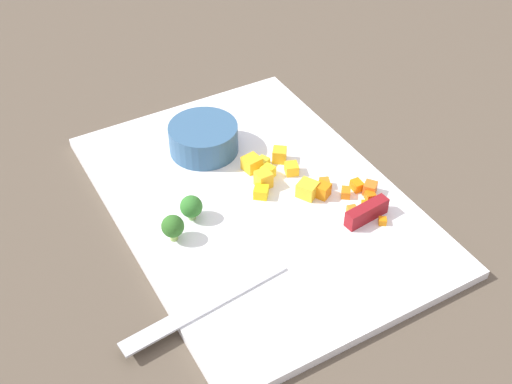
{
  "coord_description": "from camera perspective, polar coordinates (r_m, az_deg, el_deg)",
  "views": [
    {
      "loc": [
        -0.53,
        0.3,
        0.56
      ],
      "look_at": [
        0.0,
        0.0,
        0.02
      ],
      "focal_mm": 45.91,
      "sensor_mm": 36.0,
      "label": 1
    }
  ],
  "objects": [
    {
      "name": "carrot_dice_7",
      "position": [
        0.84,
        5.99,
        0.76
      ],
      "size": [
        0.02,
        0.02,
        0.01
      ],
      "primitive_type": "cube",
      "rotation": [
        0.0,
        0.0,
        1.16
      ],
      "color": "orange",
      "rests_on": "cutting_board"
    },
    {
      "name": "carrot_dice_9",
      "position": [
        0.81,
        8.36,
        -1.57
      ],
      "size": [
        0.01,
        0.01,
        0.01
      ],
      "primitive_type": "cube",
      "rotation": [
        0.0,
        0.0,
        1.33
      ],
      "color": "orange",
      "rests_on": "cutting_board"
    },
    {
      "name": "carrot_dice_8",
      "position": [
        0.83,
        7.83,
        -0.06
      ],
      "size": [
        0.02,
        0.02,
        0.01
      ],
      "primitive_type": "cube",
      "rotation": [
        0.0,
        0.0,
        2.49
      ],
      "color": "orange",
      "rests_on": "cutting_board"
    },
    {
      "name": "pepper_dice_0",
      "position": [
        0.85,
        3.12,
        2.05
      ],
      "size": [
        0.02,
        0.02,
        0.01
      ],
      "primitive_type": "cube",
      "rotation": [
        0.0,
        0.0,
        1.24
      ],
      "color": "yellow",
      "rests_on": "cutting_board"
    },
    {
      "name": "pepper_dice_6",
      "position": [
        0.87,
        0.58,
        2.62
      ],
      "size": [
        0.02,
        0.02,
        0.01
      ],
      "primitive_type": "cube",
      "rotation": [
        0.0,
        0.0,
        0.42
      ],
      "color": "yellow",
      "rests_on": "cutting_board"
    },
    {
      "name": "pepper_dice_7",
      "position": [
        0.86,
        -0.38,
        2.5
      ],
      "size": [
        0.02,
        0.02,
        0.02
      ],
      "primitive_type": "cube",
      "rotation": [
        0.0,
        0.0,
        0.15
      ],
      "color": "yellow",
      "rests_on": "cutting_board"
    },
    {
      "name": "carrot_dice_3",
      "position": [
        0.8,
        10.96,
        -2.5
      ],
      "size": [
        0.01,
        0.01,
        0.01
      ],
      "primitive_type": "cube",
      "rotation": [
        0.0,
        0.0,
        0.99
      ],
      "color": "orange",
      "rests_on": "cutting_board"
    },
    {
      "name": "carrot_dice_5",
      "position": [
        0.82,
        4.83,
        -0.06
      ],
      "size": [
        0.01,
        0.01,
        0.01
      ],
      "primitive_type": "cube",
      "rotation": [
        0.0,
        0.0,
        0.27
      ],
      "color": "orange",
      "rests_on": "cutting_board"
    },
    {
      "name": "pepper_dice_4",
      "position": [
        0.85,
        1.04,
        1.77
      ],
      "size": [
        0.02,
        0.02,
        0.02
      ],
      "primitive_type": "cube",
      "rotation": [
        0.0,
        0.0,
        0.35
      ],
      "color": "yellow",
      "rests_on": "cutting_board"
    },
    {
      "name": "broccoli_floret_1",
      "position": [
        0.79,
        -5.66,
        -1.3
      ],
      "size": [
        0.03,
        0.03,
        0.03
      ],
      "color": "#7FB061",
      "rests_on": "cutting_board"
    },
    {
      "name": "chef_knife",
      "position": [
        0.75,
        4.71,
        -4.63
      ],
      "size": [
        0.05,
        0.36,
        0.02
      ],
      "rotation": [
        0.0,
        0.0,
        1.68
      ],
      "color": "silver",
      "rests_on": "cutting_board"
    },
    {
      "name": "cutting_board",
      "position": [
        0.82,
        0.0,
        -0.83
      ],
      "size": [
        0.47,
        0.33,
        0.01
      ],
      "primitive_type": "cube",
      "color": "white",
      "rests_on": "ground_plane"
    },
    {
      "name": "pepper_dice_1",
      "position": [
        0.83,
        0.66,
        1.13
      ],
      "size": [
        0.02,
        0.02,
        0.02
      ],
      "primitive_type": "cube",
      "rotation": [
        0.0,
        0.0,
        0.02
      ],
      "color": "yellow",
      "rests_on": "cutting_board"
    },
    {
      "name": "broccoli_floret_0",
      "position": [
        0.76,
        -7.26,
        -3.02
      ],
      "size": [
        0.03,
        0.03,
        0.03
      ],
      "color": "#96BC5C",
      "rests_on": "cutting_board"
    },
    {
      "name": "pepper_dice_2",
      "position": [
        0.82,
        4.51,
        0.23
      ],
      "size": [
        0.03,
        0.03,
        0.02
      ],
      "primitive_type": "cube",
      "rotation": [
        0.0,
        0.0,
        0.51
      ],
      "color": "yellow",
      "rests_on": "cutting_board"
    },
    {
      "name": "pepper_dice_3",
      "position": [
        0.87,
        2.06,
        3.25
      ],
      "size": [
        0.03,
        0.03,
        0.02
      ],
      "primitive_type": "cube",
      "rotation": [
        0.0,
        0.0,
        2.49
      ],
      "color": "yellow",
      "rests_on": "cutting_board"
    },
    {
      "name": "carrot_dice_0",
      "position": [
        0.84,
        8.78,
        0.57
      ],
      "size": [
        0.02,
        0.01,
        0.01
      ],
      "primitive_type": "cube",
      "rotation": [
        0.0,
        0.0,
        3.1
      ],
      "color": "orange",
      "rests_on": "cutting_board"
    },
    {
      "name": "ground_plane",
      "position": [
        0.83,
        0.0,
        -1.14
      ],
      "size": [
        4.0,
        4.0,
        0.0
      ],
      "primitive_type": "plane",
      "color": "brown"
    },
    {
      "name": "pepper_dice_5",
      "position": [
        0.82,
        0.35,
        0.11
      ],
      "size": [
        0.02,
        0.02,
        0.01
      ],
      "primitive_type": "cube",
      "rotation": [
        0.0,
        0.0,
        0.88
      ],
      "color": "yellow",
      "rests_on": "cutting_board"
    },
    {
      "name": "prep_bowl",
      "position": [
        0.89,
        -4.59,
        4.69
      ],
      "size": [
        0.09,
        0.09,
        0.04
      ],
      "primitive_type": "cylinder",
      "color": "#355E85",
      "rests_on": "cutting_board"
    },
    {
      "name": "carrot_dice_2",
      "position": [
        0.83,
        9.91,
        0.32
      ],
      "size": [
        0.02,
        0.02,
        0.02
      ],
      "primitive_type": "cube",
      "rotation": [
        0.0,
        0.0,
        2.23
      ],
      "color": "orange",
      "rests_on": "cutting_board"
    },
    {
      "name": "carrot_dice_6",
      "position": [
        0.82,
        5.82,
        0.14
      ],
      "size": [
        0.02,
        0.02,
        0.02
      ],
      "primitive_type": "cube",
      "rotation": [
        0.0,
        0.0,
        2.06
      ],
      "color": "orange",
      "rests_on": "cutting_board"
    },
    {
      "name": "carrot_dice_4",
      "position": [
        0.83,
        9.91,
        -0.37
      ],
      "size": [
        0.01,
        0.01,
        0.01
      ],
      "primitive_type": "cube",
      "rotation": [
        0.0,
        0.0,
        2.89
      ],
      "color": "orange",
      "rests_on": "cutting_board"
    },
    {
      "name": "carrot_dice_1",
      "position": [
        0.81,
        9.49,
        -1.19
      ],
      "size": [
        0.02,
        0.01,
        0.01
      ],
      "primitive_type": "cube",
      "rotation": [
        0.0,
        0.0,
        0.99
      ],
      "color": "orange",
      "rests_on": "cutting_board"
    }
  ]
}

